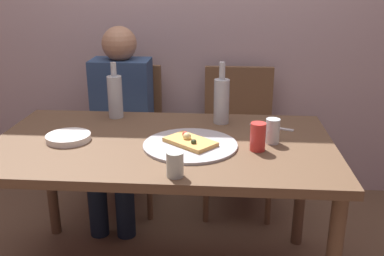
# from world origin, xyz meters

# --- Properties ---
(back_wall) EXTENTS (6.00, 0.10, 2.60)m
(back_wall) POSITION_xyz_m (0.00, 1.11, 1.30)
(back_wall) COLOR #B29EA3
(back_wall) RESTS_ON ground_plane
(dining_table) EXTENTS (1.54, 0.86, 0.74)m
(dining_table) POSITION_xyz_m (0.00, 0.00, 0.66)
(dining_table) COLOR brown
(dining_table) RESTS_ON ground_plane
(pizza_tray) EXTENTS (0.41, 0.41, 0.01)m
(pizza_tray) POSITION_xyz_m (0.13, -0.05, 0.75)
(pizza_tray) COLOR #ADADB2
(pizza_tray) RESTS_ON dining_table
(pizza_slice_last) EXTENTS (0.25, 0.24, 0.05)m
(pizza_slice_last) POSITION_xyz_m (0.13, -0.05, 0.77)
(pizza_slice_last) COLOR tan
(pizza_slice_last) RESTS_ON pizza_tray
(wine_bottle) EXTENTS (0.08, 0.08, 0.29)m
(wine_bottle) POSITION_xyz_m (-0.29, 0.33, 0.86)
(wine_bottle) COLOR #B2BCC1
(wine_bottle) RESTS_ON dining_table
(beer_bottle) EXTENTS (0.08, 0.08, 0.31)m
(beer_bottle) POSITION_xyz_m (0.26, 0.28, 0.86)
(beer_bottle) COLOR #B2BCC1
(beer_bottle) RESTS_ON dining_table
(tumbler_near) EXTENTS (0.06, 0.06, 0.11)m
(tumbler_near) POSITION_xyz_m (0.49, 0.02, 0.80)
(tumbler_near) COLOR silver
(tumbler_near) RESTS_ON dining_table
(tumbler_far) EXTENTS (0.06, 0.06, 0.10)m
(tumbler_far) POSITION_xyz_m (0.10, -0.36, 0.79)
(tumbler_far) COLOR #B7C6BC
(tumbler_far) RESTS_ON dining_table
(soda_can) EXTENTS (0.07, 0.07, 0.12)m
(soda_can) POSITION_xyz_m (0.42, -0.08, 0.81)
(soda_can) COLOR red
(soda_can) RESTS_ON dining_table
(plate_stack) EXTENTS (0.20, 0.20, 0.03)m
(plate_stack) POSITION_xyz_m (-0.43, -0.02, 0.76)
(plate_stack) COLOR white
(plate_stack) RESTS_ON dining_table
(table_knife) EXTENTS (0.21, 0.10, 0.01)m
(table_knife) POSITION_xyz_m (0.51, 0.22, 0.75)
(table_knife) COLOR #B7B7BC
(table_knife) RESTS_ON dining_table
(chair_left) EXTENTS (0.44, 0.44, 0.90)m
(chair_left) POSITION_xyz_m (-0.36, 0.83, 0.51)
(chair_left) COLOR brown
(chair_left) RESTS_ON ground_plane
(chair_right) EXTENTS (0.44, 0.44, 0.90)m
(chair_right) POSITION_xyz_m (0.37, 0.83, 0.51)
(chair_right) COLOR brown
(chair_right) RESTS_ON ground_plane
(guest_in_sweater) EXTENTS (0.36, 0.56, 1.17)m
(guest_in_sweater) POSITION_xyz_m (-0.36, 0.68, 0.64)
(guest_in_sweater) COLOR navy
(guest_in_sweater) RESTS_ON ground_plane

